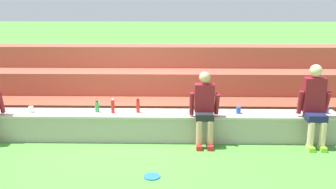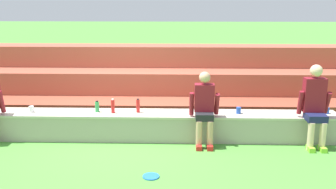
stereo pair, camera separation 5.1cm
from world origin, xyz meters
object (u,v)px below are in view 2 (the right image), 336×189
object	(u,v)px
water_bottle_near_left	(97,107)
plastic_cup_right_end	(31,109)
person_center	(315,104)
plastic_cup_left_end	(239,110)
water_bottle_mid_left	(113,106)
person_left_of_center	(204,107)
frisbee	(151,176)
plastic_cup_middle	(327,111)
water_bottle_mid_right	(138,106)

from	to	relation	value
water_bottle_near_left	plastic_cup_right_end	size ratio (longest dim) A/B	1.87
person_center	plastic_cup_left_end	bearing A→B (deg)	168.12
water_bottle_mid_left	person_left_of_center	bearing A→B (deg)	-8.93
water_bottle_mid_left	plastic_cup_left_end	world-z (taller)	water_bottle_mid_left
plastic_cup_left_end	frisbee	world-z (taller)	plastic_cup_left_end
water_bottle_near_left	water_bottle_mid_left	size ratio (longest dim) A/B	0.80
plastic_cup_right_end	plastic_cup_left_end	bearing A→B (deg)	0.26
person_left_of_center	person_center	world-z (taller)	person_center
water_bottle_near_left	plastic_cup_right_end	distance (m)	1.21
plastic_cup_left_end	plastic_cup_middle	size ratio (longest dim) A/B	1.05
water_bottle_mid_left	frisbee	distance (m)	1.88
person_center	plastic_cup_middle	distance (m)	0.50
person_left_of_center	water_bottle_mid_right	size ratio (longest dim) A/B	5.02
frisbee	water_bottle_near_left	bearing A→B (deg)	123.92
person_center	water_bottle_near_left	distance (m)	3.86
water_bottle_mid_right	plastic_cup_middle	xyz separation A→B (m)	(3.43, 0.02, -0.07)
plastic_cup_right_end	frisbee	xyz separation A→B (m)	(2.31, -1.59, -0.54)
person_left_of_center	plastic_cup_left_end	world-z (taller)	person_left_of_center
water_bottle_near_left	plastic_cup_middle	size ratio (longest dim) A/B	1.87
person_left_of_center	person_center	size ratio (longest dim) A/B	0.91
plastic_cup_left_end	frisbee	xyz separation A→B (m)	(-1.48, -1.61, -0.55)
plastic_cup_middle	frisbee	distance (m)	3.54
plastic_cup_right_end	plastic_cup_middle	world-z (taller)	same
plastic_cup_right_end	frisbee	size ratio (longest dim) A/B	0.47
water_bottle_mid_left	plastic_cup_middle	distance (m)	3.88
water_bottle_mid_left	plastic_cup_right_end	bearing A→B (deg)	179.71
person_left_of_center	plastic_cup_middle	distance (m)	2.27
water_bottle_near_left	plastic_cup_left_end	xyz separation A→B (m)	(2.58, -0.03, -0.04)
person_center	plastic_cup_left_end	distance (m)	1.31
person_center	water_bottle_near_left	bearing A→B (deg)	175.55
water_bottle_mid_left	plastic_cup_right_end	size ratio (longest dim) A/B	2.33
person_left_of_center	plastic_cup_right_end	world-z (taller)	person_left_of_center
plastic_cup_left_end	plastic_cup_right_end	bearing A→B (deg)	-179.74
person_center	plastic_cup_left_end	xyz separation A→B (m)	(-1.26, 0.27, -0.21)
water_bottle_mid_right	plastic_cup_middle	size ratio (longest dim) A/B	2.29
plastic_cup_middle	water_bottle_mid_right	bearing A→B (deg)	-179.70
plastic_cup_middle	person_center	bearing A→B (deg)	-137.32
water_bottle_mid_right	water_bottle_mid_left	size ratio (longest dim) A/B	0.98
plastic_cup_middle	water_bottle_near_left	bearing A→B (deg)	-179.84
frisbee	water_bottle_mid_left	bearing A→B (deg)	116.88
water_bottle_near_left	water_bottle_mid_left	bearing A→B (deg)	-11.00
person_center	water_bottle_mid_left	xyz separation A→B (m)	(-3.54, 0.24, -0.14)
person_left_of_center	plastic_cup_left_end	xyz separation A→B (m)	(0.64, 0.28, -0.13)
plastic_cup_right_end	water_bottle_mid_right	bearing A→B (deg)	1.29
water_bottle_mid_right	frisbee	size ratio (longest dim) A/B	1.06
water_bottle_mid_right	frisbee	xyz separation A→B (m)	(0.35, -1.64, -0.61)
person_left_of_center	water_bottle_mid_left	distance (m)	1.67
plastic_cup_middle	frisbee	bearing A→B (deg)	-151.74
water_bottle_mid_left	plastic_cup_left_end	bearing A→B (deg)	0.62
person_center	water_bottle_mid_left	world-z (taller)	person_center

